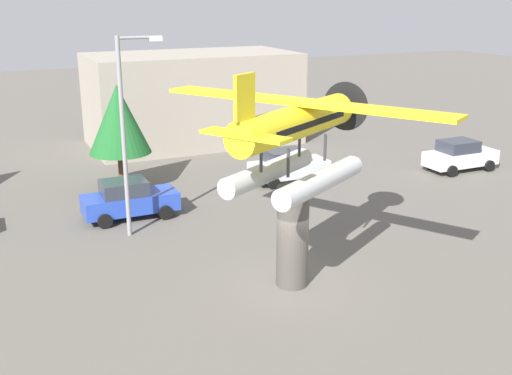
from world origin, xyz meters
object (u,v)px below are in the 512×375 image
at_px(floatplane_monument, 296,136).
at_px(storefront_building, 193,98).
at_px(car_far_silver, 288,166).
at_px(car_mid_blue, 129,199).
at_px(tree_east, 119,119).
at_px(streetlight_primary, 127,124).
at_px(car_distant_white, 460,155).
at_px(display_pedestal, 293,236).

height_order(floatplane_monument, storefront_building, floatplane_monument).
xyz_separation_m(floatplane_monument, car_far_silver, (5.47, 11.01, -4.37)).
bearing_deg(car_mid_blue, tree_east, 80.85).
bearing_deg(streetlight_primary, car_mid_blue, 81.16).
distance_m(car_far_silver, streetlight_primary, 11.00).
xyz_separation_m(streetlight_primary, tree_east, (1.03, 6.49, -1.06)).
xyz_separation_m(car_far_silver, storefront_building, (-1.55, 10.92, 2.10)).
bearing_deg(car_mid_blue, car_distant_white, -0.05).
relative_size(car_mid_blue, streetlight_primary, 0.51).
bearing_deg(car_mid_blue, streetlight_primary, -98.84).
height_order(car_mid_blue, streetlight_primary, streetlight_primary).
bearing_deg(car_mid_blue, storefront_building, 59.81).
height_order(floatplane_monument, car_mid_blue, floatplane_monument).
bearing_deg(floatplane_monument, display_pedestal, -180.00).
distance_m(display_pedestal, car_far_silver, 12.44).
height_order(streetlight_primary, tree_east, streetlight_primary).
relative_size(display_pedestal, streetlight_primary, 0.44).
height_order(storefront_building, tree_east, storefront_building).
relative_size(car_mid_blue, car_distant_white, 1.00).
distance_m(display_pedestal, floatplane_monument, 3.46).
xyz_separation_m(floatplane_monument, car_mid_blue, (-3.63, 8.96, -4.37)).
height_order(car_far_silver, car_distant_white, same).
xyz_separation_m(floatplane_monument, streetlight_primary, (-3.96, 6.85, -0.52)).
xyz_separation_m(floatplane_monument, car_distant_white, (15.40, 8.94, -4.37)).
distance_m(car_far_silver, car_distant_white, 10.15).
height_order(display_pedestal, tree_east, tree_east).
xyz_separation_m(display_pedestal, car_far_silver, (5.58, 11.08, -0.91)).
distance_m(car_mid_blue, car_far_silver, 9.33).
bearing_deg(car_far_silver, streetlight_primary, -156.20).
xyz_separation_m(display_pedestal, car_distant_white, (15.52, 9.01, -0.91)).
height_order(car_mid_blue, car_far_silver, same).
relative_size(floatplane_monument, streetlight_primary, 1.16).
distance_m(car_mid_blue, tree_east, 5.24).
bearing_deg(floatplane_monument, car_mid_blue, 80.72).
bearing_deg(tree_east, storefront_building, 51.44).
relative_size(display_pedestal, floatplane_monument, 0.38).
height_order(car_mid_blue, tree_east, tree_east).
bearing_deg(tree_east, floatplane_monument, -77.64).
xyz_separation_m(car_distant_white, storefront_building, (-11.49, 12.99, 2.10)).
bearing_deg(tree_east, car_mid_blue, -99.15).
relative_size(floatplane_monument, car_far_silver, 2.25).
relative_size(display_pedestal, tree_east, 0.66).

